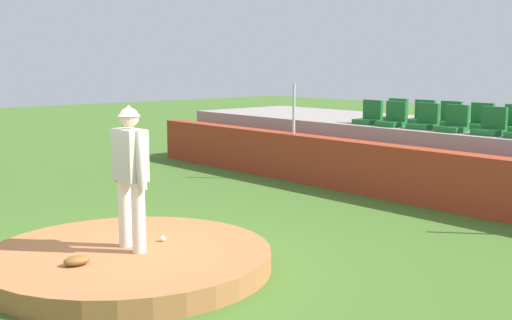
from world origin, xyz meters
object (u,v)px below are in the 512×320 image
(fielding_glove, at_px, (77,260))
(stadium_chair_10, at_px, (480,121))
(pitcher, at_px, (130,167))
(stadium_chair_4, at_px, (491,126))
(stadium_chair_2, at_px, (425,121))
(stadium_chair_3, at_px, (454,123))
(stadium_chair_8, at_px, (422,116))
(stadium_chair_7, at_px, (395,114))
(baseball, at_px, (163,239))
(stadium_chair_1, at_px, (393,118))
(stadium_chair_0, at_px, (370,116))
(stadium_chair_9, at_px, (449,118))

(fielding_glove, xyz_separation_m, stadium_chair_10, (-0.18, 8.66, 1.06))
(pitcher, relative_size, fielding_glove, 5.84)
(stadium_chair_4, bearing_deg, stadium_chair_2, -0.42)
(stadium_chair_3, relative_size, stadium_chair_8, 1.00)
(stadium_chair_7, relative_size, stadium_chair_8, 1.00)
(pitcher, height_order, fielding_glove, pitcher)
(baseball, relative_size, stadium_chair_3, 0.15)
(fielding_glove, bearing_deg, stadium_chair_1, 17.47)
(pitcher, xyz_separation_m, stadium_chair_7, (-2.09, 7.89, 0.10))
(stadium_chair_0, bearing_deg, stadium_chair_4, 179.82)
(stadium_chair_0, relative_size, stadium_chair_4, 1.00)
(fielding_glove, xyz_separation_m, stadium_chair_0, (-2.24, 7.80, 1.06))
(baseball, bearing_deg, pitcher, -83.87)
(pitcher, relative_size, stadium_chair_9, 3.50)
(stadium_chair_10, bearing_deg, fielding_glove, 91.17)
(stadium_chair_2, relative_size, stadium_chair_9, 1.00)
(stadium_chair_4, bearing_deg, stadium_chair_9, -31.70)
(baseball, bearing_deg, stadium_chair_9, 95.30)
(stadium_chair_7, distance_m, stadium_chair_10, 2.07)
(stadium_chair_1, height_order, stadium_chair_8, same)
(stadium_chair_0, bearing_deg, stadium_chair_10, -157.33)
(stadium_chair_0, relative_size, stadium_chair_1, 1.00)
(fielding_glove, xyz_separation_m, stadium_chair_7, (-2.24, 8.69, 1.06))
(stadium_chair_8, bearing_deg, stadium_chair_3, 145.69)
(stadium_chair_3, distance_m, stadium_chair_7, 2.26)
(pitcher, distance_m, fielding_glove, 1.26)
(stadium_chair_2, xyz_separation_m, stadium_chair_7, (-1.39, 0.89, 0.00))
(fielding_glove, relative_size, stadium_chair_1, 0.60)
(stadium_chair_2, relative_size, stadium_chair_3, 1.00)
(stadium_chair_1, relative_size, stadium_chair_2, 1.00)
(stadium_chair_10, bearing_deg, stadium_chair_0, 22.67)
(pitcher, distance_m, stadium_chair_3, 6.97)
(stadium_chair_8, relative_size, stadium_chair_9, 1.00)
(stadium_chair_3, bearing_deg, pitcher, 90.26)
(stadium_chair_4, xyz_separation_m, stadium_chair_10, (-0.73, 0.87, 0.00))
(fielding_glove, relative_size, stadium_chair_10, 0.60)
(stadium_chair_0, height_order, stadium_chair_3, same)
(stadium_chair_8, relative_size, stadium_chair_10, 1.00)
(stadium_chair_4, height_order, stadium_chair_9, same)
(stadium_chair_4, relative_size, stadium_chair_10, 1.00)
(baseball, xyz_separation_m, stadium_chair_2, (-0.65, 6.53, 1.08))
(stadium_chair_9, bearing_deg, stadium_chair_2, 92.39)
(fielding_glove, distance_m, stadium_chair_8, 8.89)
(pitcher, height_order, stadium_chair_4, pitcher)
(fielding_glove, xyz_separation_m, stadium_chair_3, (-0.19, 7.77, 1.06))
(pitcher, height_order, stadium_chair_0, pitcher)
(stadium_chair_0, bearing_deg, stadium_chair_8, -128.24)
(stadium_chair_1, bearing_deg, stadium_chair_4, -179.13)
(fielding_glove, relative_size, stadium_chair_4, 0.60)
(pitcher, bearing_deg, stadium_chair_0, 109.51)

